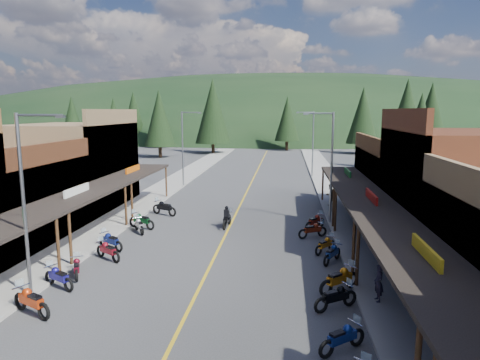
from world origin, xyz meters
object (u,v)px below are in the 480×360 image
(pine_7, at_px, (134,114))
(pedestrian_east_a, at_px, (379,283))
(bike_west_6, at_px, (77,267))
(bike_east_7, at_px, (332,253))
(pine_1, at_px, (159,115))
(pine_11, at_px, (406,117))
(shop_east_3, at_px, (414,183))
(bike_east_10, at_px, (315,221))
(pine_3, at_px, (287,119))
(bike_east_5, at_px, (336,296))
(pine_5, at_px, (431,111))
(pine_10, at_px, (159,118))
(shop_east_2, at_px, (467,195))
(streetlight_3, at_px, (312,141))
(bike_west_11, at_px, (164,207))
(bike_east_9, at_px, (313,229))
(pine_9, at_px, (421,122))
(bike_west_7, at_px, (108,250))
(pine_0, at_px, (72,119))
(shop_west_2, at_px, (0,201))
(bike_west_9, at_px, (139,225))
(bike_east_6, at_px, (340,278))
(bike_west_4, at_px, (31,300))
(bike_east_8, at_px, (325,244))
(streetlight_1, at_px, (184,145))
(rider_on_bike, at_px, (227,218))
(bike_west_5, at_px, (59,276))
(bike_west_10, at_px, (142,220))
(shop_west_3, at_px, (74,166))
(bike_east_4, at_px, (342,337))
(streetlight_2, at_px, (330,163))
(pine_4, at_px, (363,115))
(pine_2, at_px, (213,111))
(pedestrian_east_b, at_px, (330,195))
(pine_8, at_px, (114,125))
(streetlight_0, at_px, (26,198))

(pine_7, distance_m, pedestrian_east_a, 90.49)
(bike_west_6, distance_m, bike_east_7, 13.11)
(pine_1, height_order, pine_11, pine_1)
(shop_east_3, bearing_deg, bike_east_10, -147.98)
(pine_3, xyz_separation_m, bike_east_5, (2.00, -71.72, -5.89))
(pine_5, bearing_deg, pine_10, -157.07)
(shop_east_2, bearing_deg, bike_east_5, -136.38)
(streetlight_3, bearing_deg, bike_west_11, -120.94)
(pine_5, height_order, bike_east_9, pine_5)
(pine_10, height_order, pedestrian_east_a, pine_10)
(pine_9, xyz_separation_m, bike_west_7, (-29.71, -46.04, -5.79))
(streetlight_3, relative_size, bike_east_5, 3.85)
(shop_east_2, bearing_deg, pine_0, 131.73)
(shop_west_2, bearing_deg, bike_west_9, 18.11)
(bike_east_7, xyz_separation_m, bike_east_10, (-0.48, 6.56, 0.03))
(bike_east_6, bearing_deg, pedestrian_east_a, 14.45)
(bike_west_4, distance_m, bike_west_11, 16.73)
(pine_3, xyz_separation_m, bike_east_9, (1.66, -61.65, -5.91))
(shop_east_2, distance_m, bike_west_11, 20.90)
(bike_east_5, xyz_separation_m, bike_east_8, (0.20, 7.16, -0.06))
(streetlight_1, xyz_separation_m, rider_on_bike, (6.80, -15.72, -3.83))
(pine_1, xyz_separation_m, pine_5, (58.00, 2.00, 0.75))
(bike_west_5, distance_m, bike_west_10, 10.20)
(pine_7, height_order, bike_east_6, pine_7)
(shop_west_3, height_order, bike_east_5, shop_west_3)
(bike_west_9, bearing_deg, bike_east_4, -82.66)
(streetlight_2, distance_m, pine_4, 53.23)
(pine_2, relative_size, bike_west_9, 7.26)
(shop_east_3, bearing_deg, bike_west_10, -163.05)
(streetlight_1, bearing_deg, pine_2, 94.84)
(bike_east_9, bearing_deg, pine_10, 178.93)
(pine_3, height_order, bike_east_8, pine_3)
(pine_1, bearing_deg, pedestrian_east_a, -67.01)
(bike_east_5, bearing_deg, bike_east_8, 145.60)
(bike_east_7, bearing_deg, shop_west_3, -179.77)
(bike_west_4, bearing_deg, pine_4, 7.34)
(bike_west_10, relative_size, pedestrian_east_b, 1.20)
(shop_west_2, bearing_deg, streetlight_2, 16.92)
(shop_east_3, relative_size, pine_4, 0.87)
(shop_west_3, bearing_deg, pine_8, 105.97)
(pine_2, xyz_separation_m, pine_10, (-8.00, -8.00, -1.21))
(pine_4, relative_size, bike_west_11, 5.42)
(pine_7, bearing_deg, bike_east_6, -64.37)
(pine_9, distance_m, bike_west_11, 46.75)
(pine_2, height_order, pine_5, same)
(pedestrian_east_a, bearing_deg, pine_0, -150.62)
(streetlight_0, height_order, bike_east_10, streetlight_0)
(bike_west_11, bearing_deg, pedestrian_east_b, -44.83)
(shop_east_2, relative_size, bike_east_4, 5.49)
(bike_east_8, xyz_separation_m, pedestrian_east_b, (1.44, 12.12, 0.53))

